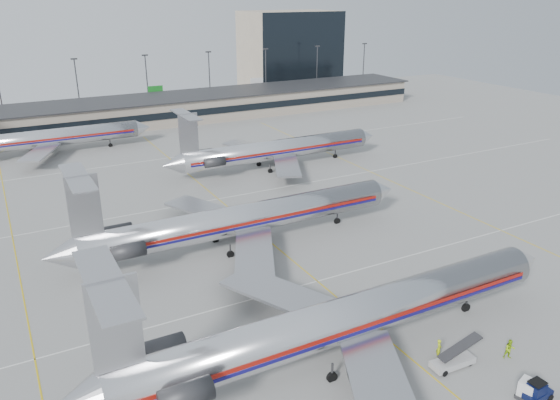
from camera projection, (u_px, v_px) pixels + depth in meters
ground at (370, 325)px, 54.20m from camera, size 260.00×260.00×0.00m
apron_markings at (317, 281)px, 62.43m from camera, size 160.00×0.15×0.02m
terminal at (128, 113)px, 133.67m from camera, size 162.00×17.00×6.25m
light_mast_row at (113, 82)px, 143.27m from camera, size 163.60×0.40×15.28m
distant_building at (289, 50)px, 182.37m from camera, size 30.00×20.00×25.00m
jet_foreground at (338, 321)px, 48.20m from camera, size 50.26×29.59×13.15m
jet_second_row at (237, 220)px, 69.78m from camera, size 48.50×28.56×12.69m
jet_third_row at (274, 150)px, 101.23m from camera, size 44.14×27.15×12.07m
jet_back_row at (41, 139)px, 109.12m from camera, size 42.91×26.40×11.73m
tug_center at (537, 392)px, 43.89m from camera, size 2.46×1.31×1.96m
uld_container at (527, 390)px, 44.22m from camera, size 1.93×1.76×1.68m
belt_loader at (454, 360)px, 48.02m from camera, size 4.89×1.68×2.57m
ramp_worker_near at (439, 348)px, 49.20m from camera, size 0.77×0.79×1.83m
ramp_worker_far at (510, 349)px, 49.01m from camera, size 1.16×1.06×1.92m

